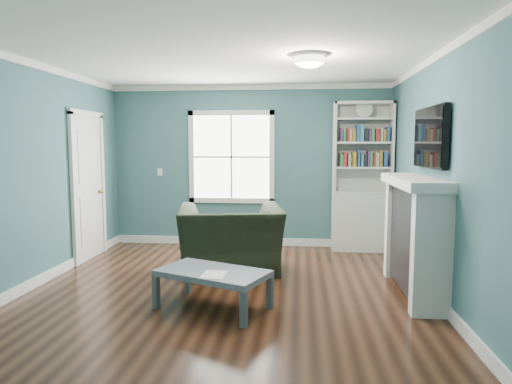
{
  "coord_description": "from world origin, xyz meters",
  "views": [
    {
      "loc": [
        0.81,
        -4.87,
        1.65
      ],
      "look_at": [
        0.3,
        0.4,
        1.1
      ],
      "focal_mm": 32.0,
      "sensor_mm": 36.0,
      "label": 1
    }
  ],
  "objects": [
    {
      "name": "floor",
      "position": [
        0.0,
        0.0,
        0.0
      ],
      "size": [
        5.0,
        5.0,
        0.0
      ],
      "primitive_type": "plane",
      "color": "black",
      "rests_on": "ground"
    },
    {
      "name": "room_walls",
      "position": [
        0.0,
        0.0,
        1.58
      ],
      "size": [
        5.0,
        5.0,
        5.0
      ],
      "color": "#356469",
      "rests_on": "ground"
    },
    {
      "name": "trim",
      "position": [
        0.0,
        0.0,
        1.24
      ],
      "size": [
        4.5,
        5.0,
        2.6
      ],
      "color": "white",
      "rests_on": "ground"
    },
    {
      "name": "window",
      "position": [
        -0.3,
        2.49,
        1.45
      ],
      "size": [
        1.4,
        0.06,
        1.5
      ],
      "color": "white",
      "rests_on": "room_walls"
    },
    {
      "name": "bookshelf",
      "position": [
        1.77,
        2.3,
        0.92
      ],
      "size": [
        0.9,
        0.35,
        2.31
      ],
      "color": "silver",
      "rests_on": "ground"
    },
    {
      "name": "fireplace",
      "position": [
        2.08,
        0.2,
        0.64
      ],
      "size": [
        0.44,
        1.58,
        1.3
      ],
      "color": "black",
      "rests_on": "ground"
    },
    {
      "name": "tv",
      "position": [
        2.2,
        0.2,
        1.72
      ],
      "size": [
        0.06,
        1.1,
        0.65
      ],
      "primitive_type": "cube",
      "color": "black",
      "rests_on": "fireplace"
    },
    {
      "name": "door",
      "position": [
        -2.22,
        1.4,
        1.07
      ],
      "size": [
        0.12,
        0.98,
        2.17
      ],
      "color": "silver",
      "rests_on": "ground"
    },
    {
      "name": "ceiling_fixture",
      "position": [
        0.9,
        0.1,
        2.55
      ],
      "size": [
        0.38,
        0.38,
        0.15
      ],
      "color": "white",
      "rests_on": "room_walls"
    },
    {
      "name": "light_switch",
      "position": [
        -1.5,
        2.48,
        1.2
      ],
      "size": [
        0.08,
        0.01,
        0.12
      ],
      "primitive_type": "cube",
      "color": "white",
      "rests_on": "room_walls"
    },
    {
      "name": "recliner",
      "position": [
        -0.08,
        0.91,
        0.57
      ],
      "size": [
        1.44,
        1.07,
        1.14
      ],
      "primitive_type": "imported",
      "rotation": [
        0.0,
        0.0,
        -2.96
      ],
      "color": "black",
      "rests_on": "ground"
    },
    {
      "name": "coffee_table",
      "position": [
        -0.05,
        -0.47,
        0.34
      ],
      "size": [
        1.23,
        0.97,
        0.39
      ],
      "rotation": [
        0.0,
        0.0,
        -0.4
      ],
      "color": "#454D52",
      "rests_on": "ground"
    },
    {
      "name": "paper_sheet",
      "position": [
        -0.01,
        -0.63,
        0.4
      ],
      "size": [
        0.24,
        0.3,
        0.0
      ],
      "primitive_type": "cube",
      "rotation": [
        0.0,
        0.0,
        -0.05
      ],
      "color": "white",
      "rests_on": "coffee_table"
    }
  ]
}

